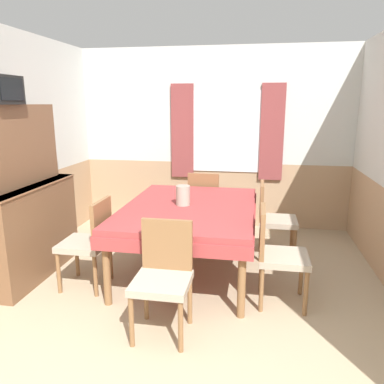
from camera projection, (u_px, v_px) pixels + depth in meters
wall_back at (215, 138)px, 5.50m from camera, size 4.33×0.09×2.60m
wall_left at (6, 153)px, 3.97m from camera, size 0.05×4.26×2.60m
dining_table at (190, 214)px, 4.04m from camera, size 1.41×1.91×0.74m
chair_left_near at (90, 240)px, 3.70m from camera, size 0.44×0.44×0.90m
chair_right_near at (276, 252)px, 3.40m from camera, size 0.44×0.44×0.90m
chair_head_near at (164, 273)px, 2.97m from camera, size 0.44×0.44×0.90m
chair_head_window at (205, 200)px, 5.18m from camera, size 0.44×0.44×0.90m
chair_right_far at (272, 217)px, 4.45m from camera, size 0.44×0.44×0.90m
sideboard at (24, 207)px, 3.91m from camera, size 0.46×1.32×1.80m
vase at (183, 195)px, 4.02m from camera, size 0.15×0.15×0.21m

